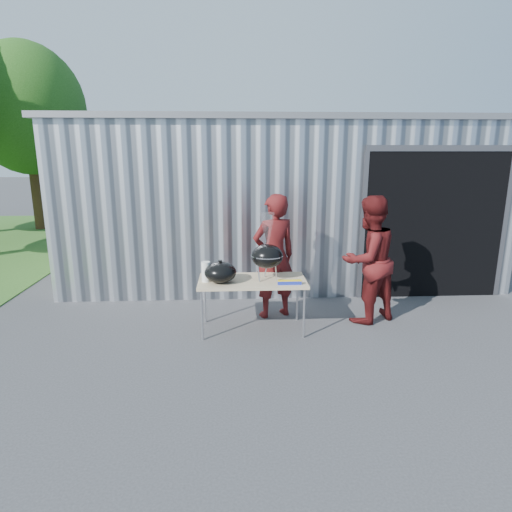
{
  "coord_description": "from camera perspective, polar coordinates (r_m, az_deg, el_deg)",
  "views": [
    {
      "loc": [
        -0.12,
        -5.36,
        2.49
      ],
      "look_at": [
        0.19,
        0.54,
        1.05
      ],
      "focal_mm": 30.0,
      "sensor_mm": 36.0,
      "label": 1
    }
  ],
  "objects": [
    {
      "name": "person_cook",
      "position": [
        6.48,
        2.43,
        -0.07
      ],
      "size": [
        0.81,
        0.67,
        1.9
      ],
      "primitive_type": "imported",
      "rotation": [
        0.0,
        0.0,
        3.5
      ],
      "color": "#4E1112",
      "rests_on": "ground"
    },
    {
      "name": "folding_table",
      "position": [
        6.0,
        -0.5,
        -3.54
      ],
      "size": [
        1.5,
        0.75,
        0.75
      ],
      "color": "tan",
      "rests_on": "ground"
    },
    {
      "name": "building",
      "position": [
        10.04,
        2.95,
        8.26
      ],
      "size": [
        8.2,
        6.2,
        3.1
      ],
      "color": "silver",
      "rests_on": "ground"
    },
    {
      "name": "tree_far",
      "position": [
        15.76,
        -28.19,
        16.81
      ],
      "size": [
        3.5,
        3.5,
        5.79
      ],
      "color": "#442D19",
      "rests_on": "ground"
    },
    {
      "name": "white_tub",
      "position": [
        6.21,
        -5.68,
        -2.17
      ],
      "size": [
        0.2,
        0.15,
        0.1
      ],
      "primitive_type": "cube",
      "color": "white",
      "rests_on": "folding_table"
    },
    {
      "name": "person_bystander",
      "position": [
        6.51,
        14.75,
        -0.49
      ],
      "size": [
        1.14,
        1.05,
        1.89
      ],
      "primitive_type": "imported",
      "rotation": [
        0.0,
        0.0,
        3.61
      ],
      "color": "#4E1112",
      "rests_on": "ground"
    },
    {
      "name": "kettle_grill",
      "position": [
        5.89,
        1.49,
        0.73
      ],
      "size": [
        0.45,
        0.45,
        0.94
      ],
      "color": "black",
      "rests_on": "folding_table"
    },
    {
      "name": "foil_box",
      "position": [
        5.79,
        4.5,
        -3.52
      ],
      "size": [
        0.32,
        0.05,
        0.06
      ],
      "color": "#18289F",
      "rests_on": "folding_table"
    },
    {
      "name": "paper_towels",
      "position": [
        5.91,
        -6.69,
        -2.09
      ],
      "size": [
        0.12,
        0.12,
        0.28
      ],
      "primitive_type": "cylinder",
      "color": "white",
      "rests_on": "folding_table"
    },
    {
      "name": "ground",
      "position": [
        5.91,
        -1.59,
        -11.23
      ],
      "size": [
        80.0,
        80.0,
        0.0
      ],
      "primitive_type": "plane",
      "color": "#37373A"
    },
    {
      "name": "grill_lid",
      "position": [
        5.85,
        -4.77,
        -2.17
      ],
      "size": [
        0.44,
        0.44,
        0.32
      ],
      "color": "black",
      "rests_on": "folding_table"
    }
  ]
}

